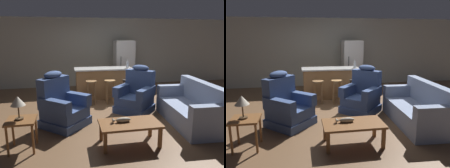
{
  "view_description": "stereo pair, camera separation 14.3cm",
  "coord_description": "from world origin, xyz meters",
  "views": [
    {
      "loc": [
        -1.07,
        -5.38,
        1.96
      ],
      "look_at": [
        -0.01,
        -0.1,
        0.75
      ],
      "focal_mm": 35.0,
      "sensor_mm": 36.0,
      "label": 1
    },
    {
      "loc": [
        -0.93,
        -5.41,
        1.96
      ],
      "look_at": [
        -0.01,
        -0.1,
        0.75
      ],
      "focal_mm": 35.0,
      "sensor_mm": 36.0,
      "label": 2
    }
  ],
  "objects": [
    {
      "name": "ground_plane",
      "position": [
        0.0,
        0.0,
        0.0
      ],
      "size": [
        12.0,
        12.0,
        0.0
      ],
      "color": "brown"
    },
    {
      "name": "back_wall",
      "position": [
        0.0,
        3.12,
        1.3
      ],
      "size": [
        12.0,
        0.05,
        2.6
      ],
      "color": "#B2B2A3",
      "rests_on": "ground_plane"
    },
    {
      "name": "coffee_table",
      "position": [
        -0.03,
        -1.84,
        0.36
      ],
      "size": [
        1.1,
        0.6,
        0.42
      ],
      "color": "brown",
      "rests_on": "ground_plane"
    },
    {
      "name": "fish_figurine",
      "position": [
        -0.18,
        -1.8,
        0.46
      ],
      "size": [
        0.34,
        0.1,
        0.1
      ],
      "color": "#4C3823",
      "rests_on": "coffee_table"
    },
    {
      "name": "couch",
      "position": [
        1.61,
        -1.16,
        0.34
      ],
      "size": [
        0.94,
        1.94,
        0.94
      ],
      "rotation": [
        0.0,
        0.0,
        3.09
      ],
      "color": "#8493B2",
      "rests_on": "ground_plane"
    },
    {
      "name": "recliner_near_lamp",
      "position": [
        -1.25,
        -0.69,
        0.42
      ],
      "size": [
        1.19,
        1.19,
        1.2
      ],
      "rotation": [
        0.0,
        0.0,
        -0.73
      ],
      "color": "#384C7A",
      "rests_on": "ground_plane"
    },
    {
      "name": "recliner_near_island",
      "position": [
        0.63,
        -0.11,
        0.42
      ],
      "size": [
        1.19,
        1.19,
        1.2
      ],
      "rotation": [
        0.0,
        0.0,
        3.94
      ],
      "color": "#384C7A",
      "rests_on": "ground_plane"
    },
    {
      "name": "end_table",
      "position": [
        -1.9,
        -1.66,
        0.46
      ],
      "size": [
        0.48,
        0.48,
        0.56
      ],
      "color": "brown",
      "rests_on": "ground_plane"
    },
    {
      "name": "table_lamp",
      "position": [
        -1.93,
        -1.66,
        0.87
      ],
      "size": [
        0.24,
        0.24,
        0.41
      ],
      "color": "#4C3823",
      "rests_on": "end_table"
    },
    {
      "name": "kitchen_island",
      "position": [
        0.0,
        1.35,
        0.48
      ],
      "size": [
        1.8,
        0.7,
        0.95
      ],
      "color": "#9E7042",
      "rests_on": "ground_plane"
    },
    {
      "name": "bar_stool_left",
      "position": [
        -0.45,
        0.72,
        0.47
      ],
      "size": [
        0.32,
        0.32,
        0.68
      ],
      "color": "olive",
      "rests_on": "ground_plane"
    },
    {
      "name": "bar_stool_middle",
      "position": [
        0.09,
        0.72,
        0.47
      ],
      "size": [
        0.32,
        0.32,
        0.68
      ],
      "color": "#A87A47",
      "rests_on": "ground_plane"
    },
    {
      "name": "bar_stool_right",
      "position": [
        0.64,
        0.72,
        0.47
      ],
      "size": [
        0.32,
        0.32,
        0.68
      ],
      "color": "black",
      "rests_on": "ground_plane"
    },
    {
      "name": "refrigerator",
      "position": [
        0.97,
        2.55,
        0.88
      ],
      "size": [
        0.7,
        0.69,
        1.76
      ],
      "color": "white",
      "rests_on": "ground_plane"
    },
    {
      "name": "bottle_tall_green",
      "position": [
        0.75,
        1.19,
        1.05
      ],
      "size": [
        0.09,
        0.09,
        0.26
      ],
      "color": "silver",
      "rests_on": "kitchen_island"
    }
  ]
}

